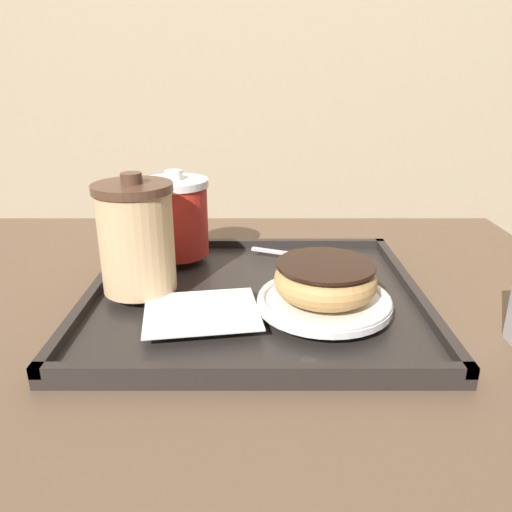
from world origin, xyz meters
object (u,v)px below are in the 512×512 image
donut_chocolate_glazed (327,279)px  spoon (316,256)px  coffee_cup_front (139,237)px  coffee_cup_rear (178,216)px

donut_chocolate_glazed → spoon: size_ratio=0.92×
coffee_cup_front → spoon: size_ratio=1.14×
donut_chocolate_glazed → spoon: (0.01, 0.16, -0.03)m
coffee_cup_rear → donut_chocolate_glazed: 0.26m
donut_chocolate_glazed → coffee_cup_front: bearing=167.3°
coffee_cup_front → coffee_cup_rear: 0.13m
donut_chocolate_glazed → spoon: 0.16m
coffee_cup_rear → donut_chocolate_glazed: bearing=-42.3°
coffee_cup_rear → spoon: 0.21m
coffee_cup_front → spoon: coffee_cup_front is taller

